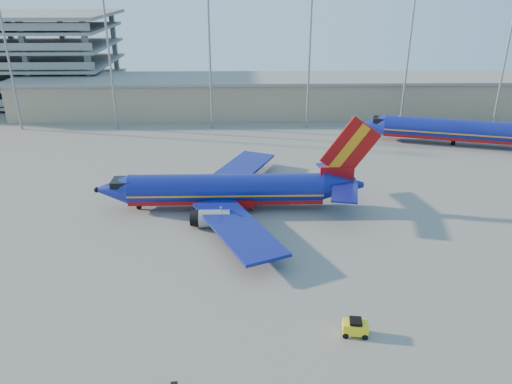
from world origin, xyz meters
TOP-DOWN VIEW (x-y plane):
  - ground at (0.00, 0.00)m, footprint 220.00×220.00m
  - terminal_building at (10.00, 58.00)m, footprint 122.00×16.00m
  - light_mast_row at (5.00, 46.00)m, footprint 101.60×1.60m
  - aircraft_main at (0.14, 6.00)m, footprint 38.31×36.91m
  - aircraft_second at (42.55, 33.27)m, footprint 37.33×18.26m
  - baggage_tug at (11.53, -20.87)m, footprint 2.39×1.61m

SIDE VIEW (x-z plane):
  - ground at x=0.00m, z-range 0.00..0.00m
  - baggage_tug at x=11.53m, z-range 0.03..1.65m
  - aircraft_main at x=0.14m, z-range -3.72..9.27m
  - aircraft_second at x=42.55m, z-range -3.50..9.44m
  - terminal_building at x=10.00m, z-range 0.07..8.57m
  - light_mast_row at x=5.00m, z-range 3.23..31.88m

